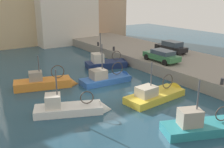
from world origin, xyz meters
The scene contains 13 objects.
water_surface centered at (0.00, 0.00, 0.00)m, with size 80.00×80.00×0.00m, color navy.
quay_wall centered at (11.50, 0.00, 0.60)m, with size 9.00×56.00×1.20m, color gray.
fishing_boat_yellow centered at (2.92, -3.14, 0.12)m, with size 6.34×2.41×4.22m.
fishing_boat_orange centered at (-3.91, 4.76, 0.11)m, with size 6.16×3.18×3.87m.
fishing_boat_teal centered at (1.62, -8.90, 0.15)m, with size 5.97×3.76×4.34m.
fishing_boat_navy centered at (4.71, 7.26, 0.16)m, with size 5.82×3.33×5.07m.
fishing_boat_white centered at (-4.26, -1.63, 0.13)m, with size 5.88×3.67×4.13m.
fishing_boat_blue centered at (1.76, 2.71, 0.15)m, with size 5.83×2.33×4.75m.
parked_car_black centered at (12.82, 5.00, 1.95)m, with size 2.01×4.26×1.48m.
parked_car_green centered at (8.59, 2.38, 1.89)m, with size 2.03×4.38×1.32m.
mooring_bollard_south centered at (7.35, -6.00, 1.48)m, with size 0.28×0.28×0.55m, color #2D2D33.
mooring_bollard_mid centered at (7.35, 10.00, 1.48)m, with size 0.28×0.28×0.55m, color #2D2D33.
mooring_bollard_north centered at (7.35, 14.00, 1.48)m, with size 0.28×0.28×0.55m, color #2D2D33.
Camera 1 is at (-11.66, -17.81, 8.49)m, focal length 41.65 mm.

